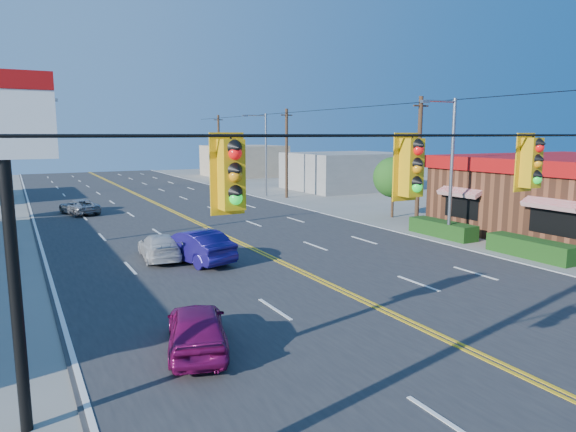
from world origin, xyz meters
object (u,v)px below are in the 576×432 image
car_magenta (197,329)px  car_blue (195,247)px  signal_span (561,186)px  car_white (160,248)px  car_silver (79,207)px  pizza_hut_sign (5,179)px

car_magenta → car_blue: car_blue is taller
signal_span → car_blue: (-3.43, 15.78, -4.12)m
car_magenta → car_blue: 10.25m
signal_span → car_magenta: (-6.56, 6.01, -4.22)m
signal_span → car_magenta: size_ratio=6.19×
car_white → car_silver: 17.01m
signal_span → pizza_hut_sign: 11.60m
pizza_hut_sign → car_white: pizza_hut_sign is taller
signal_span → car_white: 18.29m
car_silver → pizza_hut_sign: bearing=65.9°
car_magenta → pizza_hut_sign: bearing=41.1°
car_magenta → car_white: bearing=-83.1°
pizza_hut_sign → car_silver: 30.73m
car_blue → car_magenta: bearing=56.8°
car_silver → signal_span: bearing=85.0°
pizza_hut_sign → car_magenta: 6.57m
car_white → pizza_hut_sign: bearing=70.2°
pizza_hut_sign → car_blue: 14.62m
car_magenta → car_blue: size_ratio=0.84×
signal_span → car_white: signal_span is taller
signal_span → pizza_hut_sign: (-10.88, 4.00, 0.30)m
car_blue → car_silver: 18.54m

